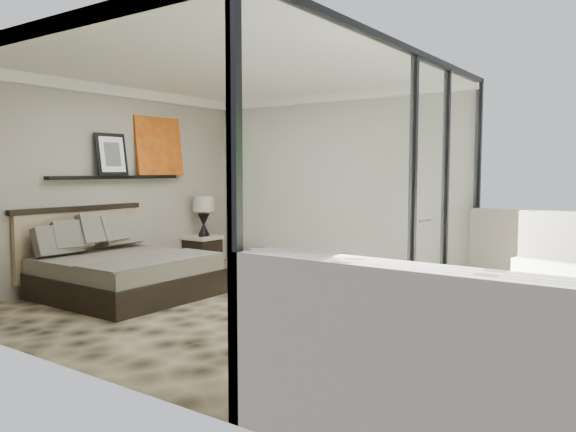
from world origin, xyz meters
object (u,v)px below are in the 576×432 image
Objects in this scene: nightstand at (202,251)px; lounger at (515,319)px; table_lamp at (204,211)px; bed at (121,271)px.

lounger is (5.25, -1.26, -0.05)m from nightstand.
table_lamp is at bearing -178.77° from lounger.
bed is 2.97× the size of table_lamp.
lounger is (5.24, -1.28, -0.73)m from table_lamp.
nightstand is at bearing -125.78° from table_lamp.
table_lamp reaches higher than nightstand.
bed is at bearing -153.95° from lounger.
table_lamp is at bearing 106.00° from bed.
bed is 2.35m from table_lamp.
bed is at bearing -74.00° from table_lamp.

